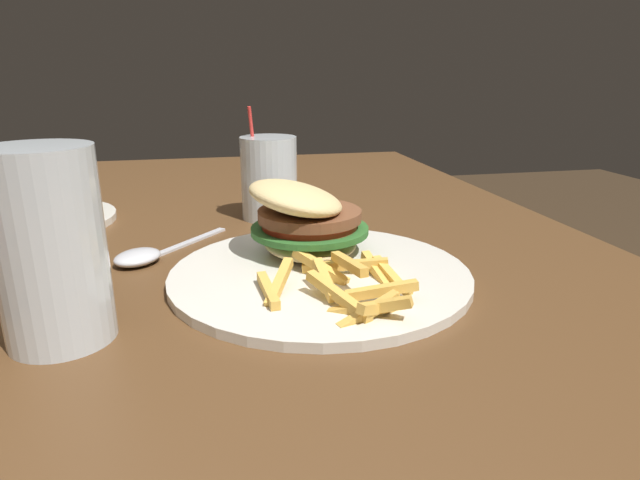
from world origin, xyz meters
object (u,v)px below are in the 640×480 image
at_px(beer_glass, 44,250).
at_px(meal_plate_far, 28,200).
at_px(meal_plate_near, 312,245).
at_px(juice_glass, 269,180).
at_px(spoon, 143,256).

height_order(beer_glass, meal_plate_far, beer_glass).
relative_size(beer_glass, meal_plate_far, 0.69).
bearing_deg(meal_plate_far, meal_plate_near, -125.97).
distance_m(meal_plate_near, juice_glass, 0.23).
height_order(juice_glass, spoon, juice_glass).
height_order(meal_plate_near, beer_glass, beer_glass).
distance_m(meal_plate_near, meal_plate_far, 0.44).
height_order(spoon, meal_plate_far, meal_plate_far).
bearing_deg(spoon, meal_plate_near, 111.76).
xyz_separation_m(beer_glass, meal_plate_far, (0.37, 0.12, -0.04)).
distance_m(beer_glass, meal_plate_far, 0.40).
bearing_deg(beer_glass, spoon, -15.68).
relative_size(juice_glass, meal_plate_far, 0.71).
distance_m(meal_plate_near, beer_glass, 0.27).
height_order(beer_glass, juice_glass, juice_glass).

